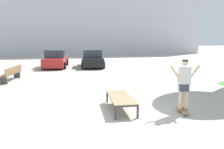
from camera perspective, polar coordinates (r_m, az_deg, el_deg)
The scene contains 8 objects.
ground_plane at distance 7.44m, azimuth 3.94°, elevation -9.94°, with size 120.00×120.00×0.00m, color #B2AA9E.
building_facade at distance 34.58m, azimuth -8.95°, elevation 14.88°, with size 38.64×4.00×11.68m, color silver.
skate_box at distance 7.64m, azimuth 2.29°, elevation -6.14°, with size 0.84×1.93×0.46m.
skateboard at distance 7.77m, azimuth 17.87°, elevation -8.94°, with size 0.35×0.82×0.09m.
skater at distance 7.52m, azimuth 18.24°, elevation -1.72°, with size 1.00×0.34×1.69m.
car_red at distance 19.53m, azimuth -14.44°, elevation 3.89°, with size 2.17×4.32×1.50m.
car_black at distance 19.33m, azimuth -5.08°, elevation 4.10°, with size 2.19×4.33×1.50m.
park_bench at distance 14.06m, azimuth -24.67°, elevation 0.29°, with size 0.79×2.44×0.83m.
Camera 1 is at (-1.91, -6.75, 2.46)m, focal length 35.16 mm.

